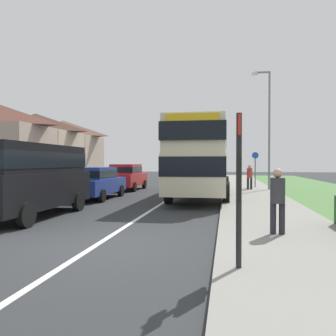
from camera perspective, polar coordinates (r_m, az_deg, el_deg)
ground_plane at (r=7.78m, az=-12.00°, el=-12.54°), size 120.00×120.00×0.00m
lane_marking_centre at (r=15.40m, az=-0.89°, el=-5.81°), size 0.14×60.00×0.01m
pavement_near_side at (r=13.23m, az=15.75°, el=-6.71°), size 3.20×68.00×0.12m
double_decker_bus at (r=17.61m, az=5.57°, el=2.00°), size 2.80×9.81×3.70m
parked_van_black at (r=12.16m, az=-22.09°, el=-1.00°), size 2.11×5.45×2.40m
parked_car_blue at (r=17.40m, az=-12.13°, el=-2.18°), size 1.98×4.55×1.58m
parked_car_red at (r=22.66m, az=-6.86°, el=-1.31°), size 1.87×4.35×1.69m
pedestrian_at_stop at (r=8.50m, az=17.75°, el=-4.75°), size 0.34×0.34×1.67m
pedestrian_walking_away at (r=22.17m, az=13.40°, el=-1.26°), size 0.34×0.34×1.67m
bus_stop_sign at (r=5.61m, az=11.70°, el=-1.85°), size 0.09×0.52×2.60m
cycle_route_sign at (r=24.20m, az=14.28°, el=-0.01°), size 0.44×0.08×2.52m
street_lamp_mid at (r=22.44m, az=16.21°, el=7.24°), size 1.14×0.20×7.48m
house_terrace_far_side at (r=36.08m, az=-21.15°, el=3.24°), size 7.75×17.24×6.62m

